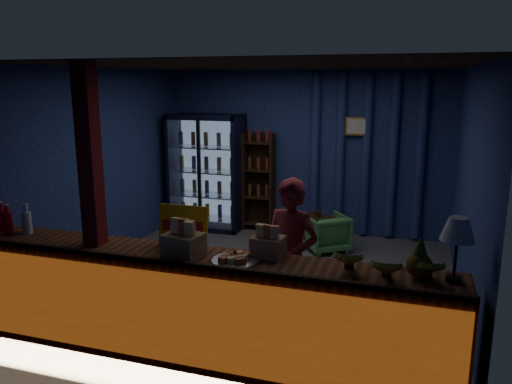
% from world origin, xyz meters
% --- Properties ---
extents(ground, '(4.60, 4.60, 0.00)m').
position_xyz_m(ground, '(0.00, 0.00, 0.00)').
color(ground, '#515154').
rests_on(ground, ground).
extents(room_walls, '(4.60, 4.60, 4.60)m').
position_xyz_m(room_walls, '(0.00, 0.00, 1.57)').
color(room_walls, navy).
rests_on(room_walls, ground).
extents(counter, '(4.40, 0.57, 0.99)m').
position_xyz_m(counter, '(0.00, -1.91, 0.48)').
color(counter, brown).
rests_on(counter, ground).
extents(support_post, '(0.16, 0.16, 2.60)m').
position_xyz_m(support_post, '(-1.05, -1.90, 1.30)').
color(support_post, maroon).
rests_on(support_post, ground).
extents(beverage_cooler, '(1.20, 0.62, 1.90)m').
position_xyz_m(beverage_cooler, '(-1.55, 1.92, 0.93)').
color(beverage_cooler, black).
rests_on(beverage_cooler, ground).
extents(bottle_shelf, '(0.50, 0.28, 1.60)m').
position_xyz_m(bottle_shelf, '(-0.70, 2.06, 0.79)').
color(bottle_shelf, '#372211').
rests_on(bottle_shelf, ground).
extents(curtain_folds, '(1.74, 0.14, 2.50)m').
position_xyz_m(curtain_folds, '(1.00, 2.14, 1.30)').
color(curtain_folds, navy).
rests_on(curtain_folds, room_walls).
extents(framed_picture, '(0.36, 0.04, 0.28)m').
position_xyz_m(framed_picture, '(0.85, 2.10, 1.75)').
color(framed_picture, gold).
rests_on(framed_picture, room_walls).
extents(shopkeeper, '(0.64, 0.49, 1.55)m').
position_xyz_m(shopkeeper, '(0.65, -1.28, 0.78)').
color(shopkeeper, maroon).
rests_on(shopkeeper, ground).
extents(green_chair, '(0.81, 0.81, 0.53)m').
position_xyz_m(green_chair, '(0.56, 1.29, 0.27)').
color(green_chair, '#4E9D4F').
rests_on(green_chair, ground).
extents(side_table, '(0.62, 0.54, 0.56)m').
position_xyz_m(side_table, '(0.41, 1.39, 0.24)').
color(side_table, '#372211').
rests_on(side_table, ground).
extents(yellow_sign, '(0.47, 0.11, 0.37)m').
position_xyz_m(yellow_sign, '(-0.26, -1.68, 1.14)').
color(yellow_sign, yellow).
rests_on(yellow_sign, counter).
extents(soda_bottles, '(0.41, 0.17, 0.30)m').
position_xyz_m(soda_bottles, '(-2.05, -1.85, 1.07)').
color(soda_bottles, '#B10B1A').
rests_on(soda_bottles, counter).
extents(snack_box_left, '(0.36, 0.31, 0.33)m').
position_xyz_m(snack_box_left, '(-0.13, -1.96, 1.07)').
color(snack_box_left, '#A68150').
rests_on(snack_box_left, counter).
extents(snack_box_centre, '(0.28, 0.24, 0.28)m').
position_xyz_m(snack_box_centre, '(0.56, -1.72, 1.05)').
color(snack_box_centre, '#A68150').
rests_on(snack_box_centre, counter).
extents(pastry_tray, '(0.40, 0.40, 0.07)m').
position_xyz_m(pastry_tray, '(0.34, -1.95, 0.97)').
color(pastry_tray, silver).
rests_on(pastry_tray, counter).
extents(banana_bunches, '(0.86, 0.32, 0.19)m').
position_xyz_m(banana_bunches, '(1.56, -1.88, 1.04)').
color(banana_bunches, gold).
rests_on(banana_bunches, counter).
extents(table_lamp, '(0.26, 0.26, 0.50)m').
position_xyz_m(table_lamp, '(2.05, -1.84, 1.34)').
color(table_lamp, black).
rests_on(table_lamp, counter).
extents(pineapple, '(0.20, 0.20, 0.34)m').
position_xyz_m(pineapple, '(1.80, -1.86, 1.09)').
color(pineapple, olive).
rests_on(pineapple, counter).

